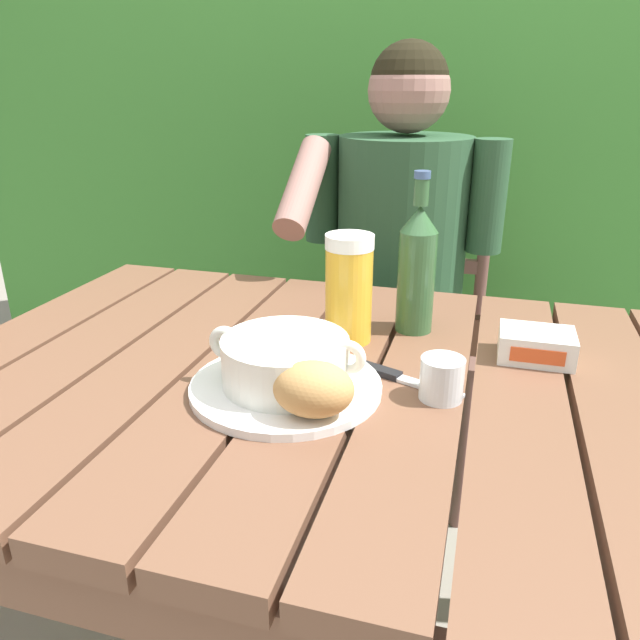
{
  "coord_description": "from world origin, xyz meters",
  "views": [
    {
      "loc": [
        0.21,
        -0.78,
        1.14
      ],
      "look_at": [
        -0.02,
        0.03,
        0.8
      ],
      "focal_mm": 33.77,
      "sensor_mm": 36.0,
      "label": 1
    }
  ],
  "objects_px": {
    "beer_glass": "(351,289)",
    "butter_tub": "(536,345)",
    "bread_roll": "(314,389)",
    "serving_plate": "(286,386)",
    "beer_bottle": "(417,267)",
    "soup_bowl": "(285,360)",
    "person_eating": "(397,262)",
    "table_knife": "(398,377)",
    "chair_near_diner": "(404,325)",
    "water_glass_small": "(442,379)"
  },
  "relations": [
    {
      "from": "serving_plate",
      "to": "person_eating",
      "type": "bearing_deg",
      "value": 86.97
    },
    {
      "from": "bread_roll",
      "to": "water_glass_small",
      "type": "relative_size",
      "value": 1.87
    },
    {
      "from": "soup_bowl",
      "to": "beer_glass",
      "type": "bearing_deg",
      "value": 76.78
    },
    {
      "from": "person_eating",
      "to": "water_glass_small",
      "type": "relative_size",
      "value": 20.48
    },
    {
      "from": "bread_roll",
      "to": "beer_glass",
      "type": "xyz_separation_m",
      "value": [
        -0.02,
        0.27,
        0.04
      ]
    },
    {
      "from": "water_glass_small",
      "to": "person_eating",
      "type": "bearing_deg",
      "value": 104.0
    },
    {
      "from": "beer_bottle",
      "to": "table_knife",
      "type": "relative_size",
      "value": 1.67
    },
    {
      "from": "serving_plate",
      "to": "table_knife",
      "type": "xyz_separation_m",
      "value": [
        0.15,
        0.07,
        -0.0
      ]
    },
    {
      "from": "chair_near_diner",
      "to": "beer_bottle",
      "type": "height_order",
      "value": "beer_bottle"
    },
    {
      "from": "chair_near_diner",
      "to": "beer_bottle",
      "type": "relative_size",
      "value": 3.46
    },
    {
      "from": "person_eating",
      "to": "serving_plate",
      "type": "bearing_deg",
      "value": -93.03
    },
    {
      "from": "serving_plate",
      "to": "beer_bottle",
      "type": "xyz_separation_m",
      "value": [
        0.14,
        0.27,
        0.11
      ]
    },
    {
      "from": "bread_roll",
      "to": "table_knife",
      "type": "relative_size",
      "value": 0.69
    },
    {
      "from": "beer_glass",
      "to": "soup_bowl",
      "type": "bearing_deg",
      "value": -103.22
    },
    {
      "from": "beer_bottle",
      "to": "soup_bowl",
      "type": "bearing_deg",
      "value": -117.47
    },
    {
      "from": "bread_roll",
      "to": "beer_bottle",
      "type": "relative_size",
      "value": 0.41
    },
    {
      "from": "soup_bowl",
      "to": "bread_roll",
      "type": "height_order",
      "value": "soup_bowl"
    },
    {
      "from": "chair_near_diner",
      "to": "serving_plate",
      "type": "xyz_separation_m",
      "value": [
        -0.04,
        -0.92,
        0.26
      ]
    },
    {
      "from": "beer_glass",
      "to": "bread_roll",
      "type": "bearing_deg",
      "value": -86.6
    },
    {
      "from": "chair_near_diner",
      "to": "bread_roll",
      "type": "xyz_separation_m",
      "value": [
        0.02,
        -0.99,
        0.31
      ]
    },
    {
      "from": "beer_glass",
      "to": "beer_bottle",
      "type": "height_order",
      "value": "beer_bottle"
    },
    {
      "from": "soup_bowl",
      "to": "table_knife",
      "type": "bearing_deg",
      "value": 27.12
    },
    {
      "from": "chair_near_diner",
      "to": "serving_plate",
      "type": "height_order",
      "value": "chair_near_diner"
    },
    {
      "from": "serving_plate",
      "to": "butter_tub",
      "type": "xyz_separation_m",
      "value": [
        0.34,
        0.21,
        0.02
      ]
    },
    {
      "from": "soup_bowl",
      "to": "beer_bottle",
      "type": "xyz_separation_m",
      "value": [
        0.14,
        0.27,
        0.07
      ]
    },
    {
      "from": "person_eating",
      "to": "table_knife",
      "type": "distance_m",
      "value": 0.66
    },
    {
      "from": "bread_roll",
      "to": "beer_bottle",
      "type": "bearing_deg",
      "value": 77.08
    },
    {
      "from": "serving_plate",
      "to": "water_glass_small",
      "type": "distance_m",
      "value": 0.22
    },
    {
      "from": "beer_bottle",
      "to": "beer_glass",
      "type": "bearing_deg",
      "value": -141.79
    },
    {
      "from": "person_eating",
      "to": "beer_bottle",
      "type": "bearing_deg",
      "value": -77.3
    },
    {
      "from": "serving_plate",
      "to": "bread_roll",
      "type": "relative_size",
      "value": 2.39
    },
    {
      "from": "beer_glass",
      "to": "table_knife",
      "type": "xyz_separation_m",
      "value": [
        0.1,
        -0.12,
        -0.09
      ]
    },
    {
      "from": "person_eating",
      "to": "beer_glass",
      "type": "height_order",
      "value": "person_eating"
    },
    {
      "from": "beer_glass",
      "to": "butter_tub",
      "type": "relative_size",
      "value": 1.6
    },
    {
      "from": "bread_roll",
      "to": "butter_tub",
      "type": "relative_size",
      "value": 1.0
    },
    {
      "from": "chair_near_diner",
      "to": "table_knife",
      "type": "height_order",
      "value": "chair_near_diner"
    },
    {
      "from": "serving_plate",
      "to": "bread_roll",
      "type": "distance_m",
      "value": 0.1
    },
    {
      "from": "soup_bowl",
      "to": "table_knife",
      "type": "height_order",
      "value": "soup_bowl"
    },
    {
      "from": "table_knife",
      "to": "chair_near_diner",
      "type": "bearing_deg",
      "value": 97.03
    },
    {
      "from": "chair_near_diner",
      "to": "butter_tub",
      "type": "xyz_separation_m",
      "value": [
        0.3,
        -0.72,
        0.28
      ]
    },
    {
      "from": "beer_glass",
      "to": "table_knife",
      "type": "distance_m",
      "value": 0.18
    },
    {
      "from": "person_eating",
      "to": "beer_glass",
      "type": "relative_size",
      "value": 6.82
    },
    {
      "from": "water_glass_small",
      "to": "chair_near_diner",
      "type": "bearing_deg",
      "value": 100.83
    },
    {
      "from": "butter_tub",
      "to": "table_knife",
      "type": "distance_m",
      "value": 0.24
    },
    {
      "from": "serving_plate",
      "to": "soup_bowl",
      "type": "distance_m",
      "value": 0.04
    },
    {
      "from": "water_glass_small",
      "to": "butter_tub",
      "type": "bearing_deg",
      "value": 52.48
    },
    {
      "from": "bread_roll",
      "to": "beer_glass",
      "type": "distance_m",
      "value": 0.27
    },
    {
      "from": "table_knife",
      "to": "serving_plate",
      "type": "bearing_deg",
      "value": -152.88
    },
    {
      "from": "beer_glass",
      "to": "butter_tub",
      "type": "distance_m",
      "value": 0.3
    },
    {
      "from": "serving_plate",
      "to": "beer_bottle",
      "type": "height_order",
      "value": "beer_bottle"
    }
  ]
}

